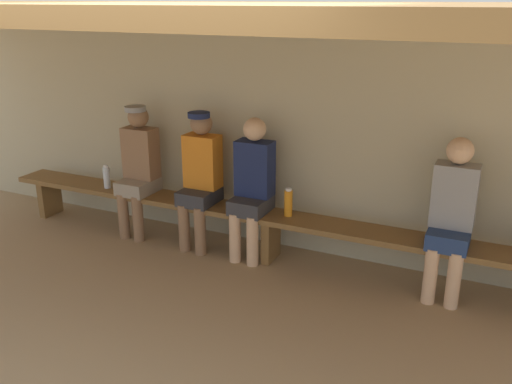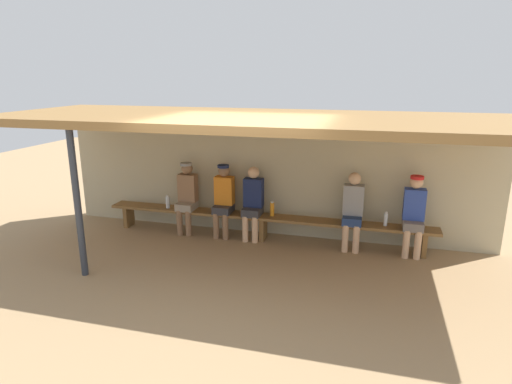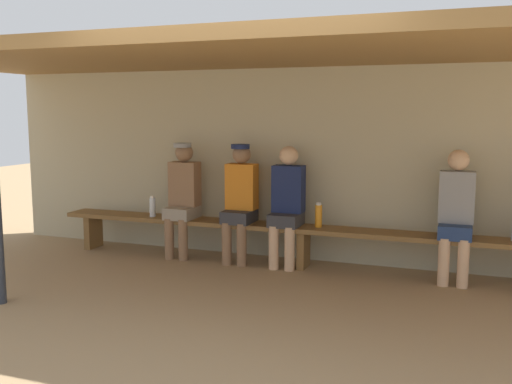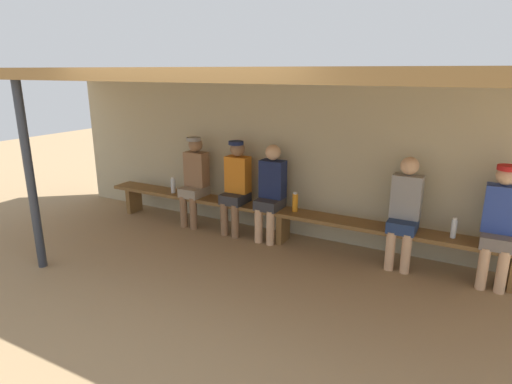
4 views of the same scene
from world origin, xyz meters
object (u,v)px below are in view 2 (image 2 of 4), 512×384
object	(u,v)px
water_bottle_green	(386,219)
player_leftmost	(224,197)
bench	(263,219)
water_bottle_blue	(168,202)
support_post	(78,205)
player_in_red	(414,212)
water_bottle_orange	(272,209)
player_shirtless_tan	(353,208)
player_in_white	(187,194)
player_near_post	(253,200)

from	to	relation	value
water_bottle_green	player_leftmost	bearing A→B (deg)	-179.70
bench	water_bottle_blue	world-z (taller)	water_bottle_blue
bench	water_bottle_green	world-z (taller)	water_bottle_green
support_post	water_bottle_blue	xyz separation A→B (m)	(0.37, 2.06, -0.52)
player_in_red	water_bottle_blue	world-z (taller)	player_in_red
water_bottle_orange	support_post	bearing A→B (deg)	-138.29
player_leftmost	player_shirtless_tan	bearing A→B (deg)	-0.01
player_in_red	water_bottle_orange	size ratio (longest dim) A/B	5.05
player_shirtless_tan	player_in_white	distance (m)	3.05
player_shirtless_tan	player_near_post	size ratio (longest dim) A/B	1.00
player_leftmost	water_bottle_blue	xyz separation A→B (m)	(-1.11, -0.04, -0.17)
bench	water_bottle_green	bearing A→B (deg)	0.50
player_leftmost	water_bottle_green	xyz separation A→B (m)	(2.87, 0.02, -0.17)
player_in_red	player_in_white	bearing A→B (deg)	180.00
player_in_white	player_in_red	xyz separation A→B (m)	(4.03, 0.00, 0.00)
player_shirtless_tan	water_bottle_blue	distance (m)	3.44
support_post	player_shirtless_tan	world-z (taller)	support_post
player_in_red	water_bottle_green	bearing A→B (deg)	178.00
support_post	water_bottle_orange	distance (m)	3.24
support_post	player_in_white	size ratio (longest dim) A/B	1.64
water_bottle_green	player_in_white	bearing A→B (deg)	-179.76
water_bottle_blue	water_bottle_orange	world-z (taller)	water_bottle_orange
water_bottle_orange	player_leftmost	bearing A→B (deg)	-178.31
player_in_white	player_in_red	world-z (taller)	same
player_leftmost	water_bottle_blue	world-z (taller)	player_leftmost
bench	player_shirtless_tan	bearing A→B (deg)	0.11
water_bottle_green	bench	bearing A→B (deg)	-179.50
bench	player_near_post	distance (m)	0.39
player_shirtless_tan	water_bottle_blue	xyz separation A→B (m)	(-3.43, -0.04, -0.15)
support_post	player_leftmost	distance (m)	2.60
player_shirtless_tan	water_bottle_green	world-z (taller)	player_shirtless_tan
support_post	water_bottle_green	xyz separation A→B (m)	(4.35, 2.12, -0.53)
player_near_post	water_bottle_blue	xyz separation A→B (m)	(-1.67, -0.04, -0.15)
support_post	player_in_white	distance (m)	2.26
player_shirtless_tan	water_bottle_orange	size ratio (longest dim) A/B	5.01
player_in_red	player_near_post	distance (m)	2.74
player_leftmost	water_bottle_blue	distance (m)	1.12
support_post	player_near_post	size ratio (longest dim) A/B	1.65
bench	player_in_red	xyz separation A→B (m)	(2.55, 0.00, 0.36)
player_shirtless_tan	water_bottle_blue	world-z (taller)	player_shirtless_tan
support_post	player_shirtless_tan	size ratio (longest dim) A/B	1.65
player_in_red	player_near_post	world-z (taller)	player_in_red
water_bottle_green	player_near_post	bearing A→B (deg)	-179.61
support_post	player_shirtless_tan	bearing A→B (deg)	28.95
player_near_post	player_in_white	bearing A→B (deg)	179.98
support_post	bench	bearing A→B (deg)	43.24
water_bottle_blue	water_bottle_green	bearing A→B (deg)	0.84
bench	player_near_post	world-z (taller)	player_near_post
bench	water_bottle_green	distance (m)	2.12
player_in_red	water_bottle_green	distance (m)	0.46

